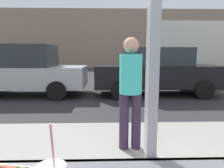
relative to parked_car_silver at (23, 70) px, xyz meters
The scene contains 7 objects.
ground_plane 3.76m from the parked_car_silver, 26.67° to the left, with size 60.00×60.00×0.00m, color #2D2D30.
sidewalk_strip 5.83m from the parked_car_silver, 55.65° to the right, with size 16.00×2.80×0.11m, color #9E998E.
building_facade_far 16.06m from the parked_car_silver, 78.18° to the left, with size 28.00×1.20×6.38m, color gray.
parked_car_silver is the anchor object (origin of this frame).
parked_car_black 4.88m from the parked_car_silver, ahead, with size 4.53×1.94×1.73m.
box_truck 10.00m from the parked_car_silver, 24.30° to the left, with size 7.30×2.44×3.19m.
pedestrian 5.60m from the parked_car_silver, 52.93° to the right, with size 0.32×0.32×1.63m.
Camera 1 is at (-0.22, -0.88, 1.51)m, focal length 31.55 mm.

